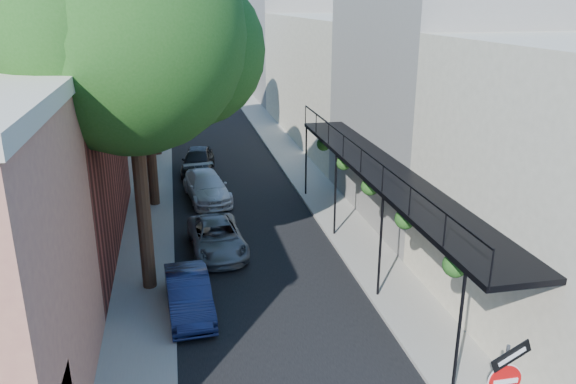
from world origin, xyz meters
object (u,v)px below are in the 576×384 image
parked_car_b (189,295)px  parked_car_c (217,237)px  parked_car_e (198,160)px  oak_near (144,40)px  oak_far (156,13)px  parked_car_d (207,187)px  oak_mid (152,48)px

parked_car_b → parked_car_c: 4.35m
parked_car_b → parked_car_e: (1.00, 14.67, 0.09)m
parked_car_b → parked_car_e: 14.71m
oak_near → oak_far: (0.01, 17.01, 0.38)m
parked_car_c → parked_car_e: size_ratio=1.02×
oak_far → parked_car_b: 20.47m
oak_near → parked_car_d: 11.12m
parked_car_d → oak_mid: bearing=179.4°
oak_near → parked_car_b: (0.79, -1.96, -7.28)m
parked_car_b → parked_car_e: size_ratio=0.89×
oak_near → parked_car_e: 14.72m
parked_car_d → oak_near: bearing=-110.9°
oak_mid → parked_car_c: (2.02, -5.75, -6.48)m
oak_near → parked_car_d: (1.97, 8.21, -7.25)m
parked_car_d → parked_car_c: bearing=-97.4°
parked_car_e → oak_near: bearing=-90.5°
parked_car_c → parked_car_e: bearing=87.4°
oak_mid → parked_car_e: size_ratio=2.52×
oak_mid → oak_far: size_ratio=0.86×
oak_far → parked_car_e: oak_far is taller
oak_far → parked_car_d: size_ratio=2.73×
oak_near → oak_far: bearing=90.0°
oak_far → oak_near: bearing=-90.0°
oak_mid → parked_car_c: oak_mid is taller
parked_car_e → oak_mid: bearing=-103.6°
parked_car_d → parked_car_e: 4.51m
parked_car_b → parked_car_e: bearing=82.5°
oak_far → parked_car_d: bearing=-77.5°
parked_car_c → parked_car_e: 10.49m
oak_mid → parked_car_e: (1.84, 4.75, -6.37)m
oak_near → oak_far: 17.01m
oak_mid → parked_car_e: oak_mid is taller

